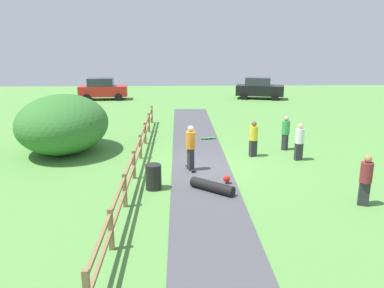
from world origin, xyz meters
name	(u,v)px	position (x,y,z in m)	size (l,w,h in m)	color
ground_plane	(201,167)	(0.00, 0.00, 0.00)	(60.00, 60.00, 0.00)	#568E42
asphalt_path	(201,167)	(0.00, 0.00, 0.01)	(2.40, 28.00, 0.02)	#47474C
wooden_fence	(137,152)	(-2.60, 0.00, 0.67)	(0.12, 18.12, 1.10)	olive
bush_large	(63,124)	(-6.26, 2.45, 1.35)	(4.11, 4.93, 2.70)	#33702D
trash_bin	(153,177)	(-1.80, -2.39, 0.45)	(0.56, 0.56, 0.90)	black
skater_riding	(191,146)	(-0.43, -0.42, 1.04)	(0.48, 0.82, 1.83)	black
skater_fallen	(213,186)	(0.28, -2.68, 0.20)	(1.53, 1.54, 0.36)	black
skateboard_loose	(208,138)	(0.66, 4.57, 0.09)	(0.82, 0.33, 0.08)	#338C4C
bystander_yellow	(253,137)	(2.45, 1.44, 0.89)	(0.49, 0.49, 1.62)	#2D2D33
bystander_maroon	(366,178)	(4.94, -4.01, 0.91)	(0.49, 0.49, 1.66)	#2D2D33
bystander_green	(286,131)	(4.19, 2.47, 0.90)	(0.54, 0.54, 1.64)	#2D2D33
bystander_white	(299,140)	(4.33, 0.80, 0.90)	(0.45, 0.45, 1.64)	#2D2D33
parked_car_red	(103,89)	(-7.62, 19.28, 0.96)	(4.33, 2.28, 1.92)	red
parked_car_black	(259,88)	(6.42, 19.29, 0.96)	(4.49, 2.75, 1.92)	black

